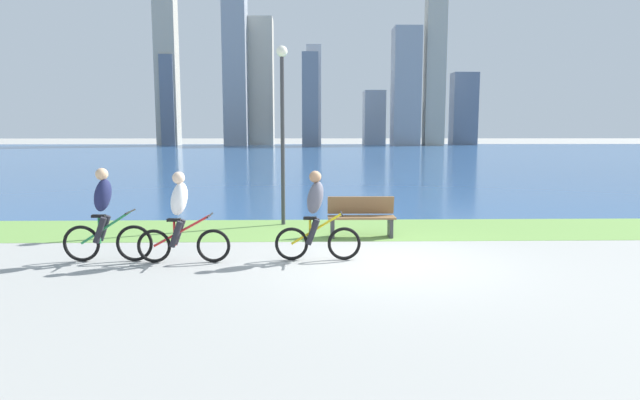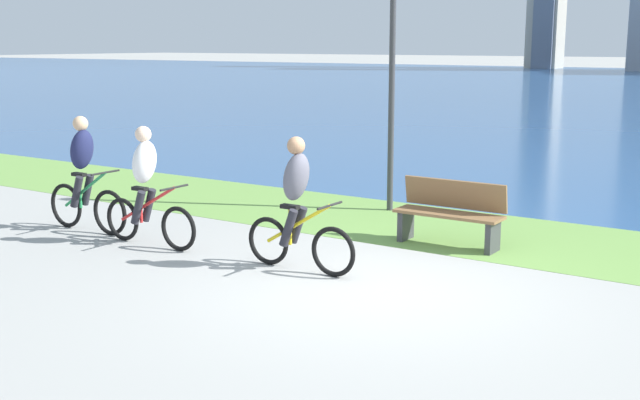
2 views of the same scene
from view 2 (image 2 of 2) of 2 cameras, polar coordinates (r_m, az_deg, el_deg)
The scene contains 7 objects.
ground_plane at distance 9.23m, azimuth 3.97°, elevation -6.29°, with size 300.00×300.00×0.00m, color #9E9E99.
grass_strip_bayside at distance 12.01m, azimuth 11.49°, elevation -2.36°, with size 120.00×2.83×0.01m, color #6B9947.
cyclist_lead at distance 9.75m, azimuth -1.63°, elevation -0.29°, with size 1.58×0.52×1.65m.
cyclist_trailing at distance 11.21m, azimuth -12.24°, elevation 0.96°, with size 1.68×0.52×1.65m.
cyclist_distant_rear at distance 12.31m, azimuth -16.41°, elevation 1.72°, with size 1.63×0.52×1.71m.
bench_near_path at distance 11.17m, azimuth 9.23°, elevation -0.94°, with size 1.50×0.47×0.90m.
lamppost_tall at distance 13.19m, azimuth 5.18°, elevation 11.49°, with size 0.28×0.28×4.43m.
Camera 2 is at (4.32, -7.68, 2.76)m, focal length 45.06 mm.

